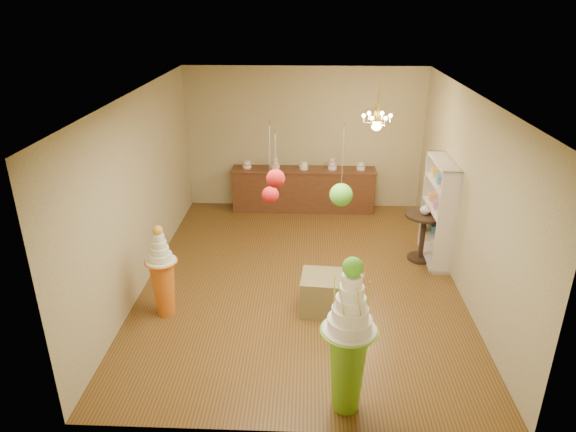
{
  "coord_description": "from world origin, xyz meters",
  "views": [
    {
      "loc": [
        0.1,
        -7.37,
        4.28
      ],
      "look_at": [
        -0.21,
        0.0,
        1.11
      ],
      "focal_mm": 32.0,
      "sensor_mm": 36.0,
      "label": 1
    }
  ],
  "objects_px": {
    "pedestal_green": "(348,350)",
    "pedestal_orange": "(163,280)",
    "round_table": "(423,230)",
    "sideboard": "(303,189)"
  },
  "relations": [
    {
      "from": "pedestal_green",
      "to": "round_table",
      "type": "height_order",
      "value": "pedestal_green"
    },
    {
      "from": "sideboard",
      "to": "round_table",
      "type": "bearing_deg",
      "value": -46.41
    },
    {
      "from": "pedestal_green",
      "to": "round_table",
      "type": "relative_size",
      "value": 2.19
    },
    {
      "from": "pedestal_orange",
      "to": "sideboard",
      "type": "relative_size",
      "value": 0.46
    },
    {
      "from": "pedestal_orange",
      "to": "round_table",
      "type": "height_order",
      "value": "pedestal_orange"
    },
    {
      "from": "pedestal_green",
      "to": "round_table",
      "type": "distance_m",
      "value": 3.94
    },
    {
      "from": "sideboard",
      "to": "round_table",
      "type": "height_order",
      "value": "sideboard"
    },
    {
      "from": "pedestal_green",
      "to": "sideboard",
      "type": "bearing_deg",
      "value": 95.46
    },
    {
      "from": "pedestal_orange",
      "to": "pedestal_green",
      "type": "bearing_deg",
      "value": -35.07
    },
    {
      "from": "pedestal_green",
      "to": "pedestal_orange",
      "type": "bearing_deg",
      "value": 144.93
    }
  ]
}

